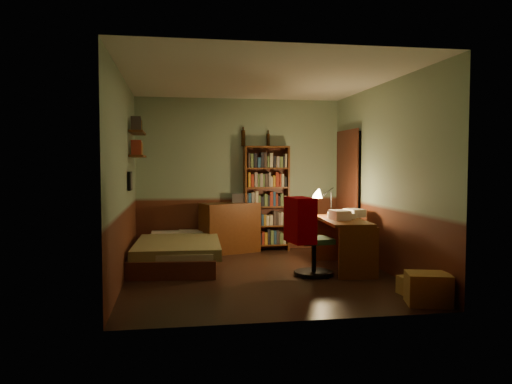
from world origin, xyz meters
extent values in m
cube|color=black|center=(0.00, 0.00, -0.01)|extent=(3.50, 4.00, 0.02)
cube|color=silver|center=(0.00, 0.00, 2.61)|extent=(3.50, 4.00, 0.02)
cube|color=gray|center=(0.00, 2.01, 1.30)|extent=(3.50, 0.02, 2.60)
cube|color=gray|center=(-1.76, 0.00, 1.30)|extent=(0.02, 4.00, 2.60)
cube|color=gray|center=(1.76, 0.00, 1.30)|extent=(0.02, 4.00, 2.60)
cube|color=gray|center=(0.00, -2.01, 1.30)|extent=(3.50, 0.02, 2.60)
cube|color=black|center=(1.72, 1.30, 1.00)|extent=(0.06, 0.90, 2.00)
cube|color=#451D13|center=(1.69, 1.30, 1.00)|extent=(0.02, 0.98, 2.08)
cube|color=olive|center=(-1.07, 0.93, 0.32)|extent=(1.34, 2.23, 0.63)
cube|color=#542910|center=(-0.20, 1.77, 0.42)|extent=(1.04, 0.76, 0.83)
cube|color=#B2B2B7|center=(0.00, 1.89, 0.91)|extent=(0.31, 0.25, 0.15)
cube|color=#542910|center=(0.44, 1.85, 0.89)|extent=(0.77, 0.25, 1.79)
cylinder|color=black|center=(0.06, 1.96, 1.92)|extent=(0.09, 0.09, 0.27)
cylinder|color=black|center=(0.50, 1.96, 1.90)|extent=(0.07, 0.07, 0.22)
cube|color=#542910|center=(1.22, 0.17, 0.36)|extent=(0.64, 1.36, 0.71)
cube|color=silver|center=(1.49, 0.42, 0.77)|extent=(0.28, 0.33, 0.12)
cone|color=black|center=(1.22, 0.69, 0.97)|extent=(0.19, 0.19, 0.53)
cube|color=#2A4D2F|center=(0.72, -0.15, 0.47)|extent=(0.52, 0.47, 0.94)
cube|color=#9E0009|center=(0.48, -0.16, 1.24)|extent=(0.35, 0.54, 0.59)
cube|color=#542910|center=(-1.64, 1.10, 1.60)|extent=(0.20, 0.90, 0.03)
cube|color=#542910|center=(-1.64, 1.10, 1.95)|extent=(0.20, 0.90, 0.03)
cube|color=black|center=(-1.72, 0.60, 1.25)|extent=(0.04, 0.32, 0.26)
cube|color=#A78340|center=(1.53, -1.68, 0.17)|extent=(0.52, 0.46, 0.33)
cube|color=#A78340|center=(1.56, -1.27, 0.10)|extent=(0.31, 0.26, 0.20)
camera|label=1|loc=(-1.12, -6.52, 1.49)|focal=35.00mm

